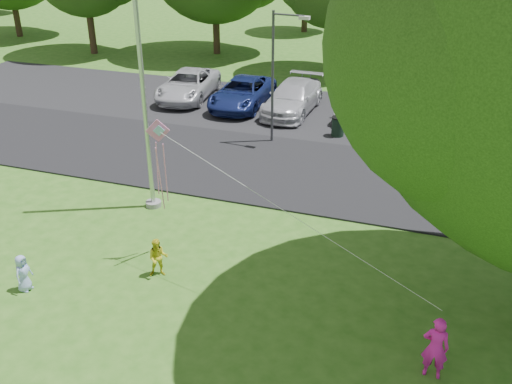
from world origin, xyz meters
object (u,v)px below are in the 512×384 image
(woman, at_px, (435,347))
(child_yellow, at_px, (158,258))
(street_lamp, at_px, (278,67))
(flagpole, at_px, (142,79))
(child_blue, at_px, (23,273))
(trash_can, at_px, (338,127))
(kite, at_px, (165,150))

(woman, relative_size, child_yellow, 1.36)
(street_lamp, distance_m, woman, 13.39)
(flagpole, distance_m, child_blue, 6.30)
(trash_can, distance_m, kite, 11.09)
(flagpole, distance_m, kite, 3.34)
(child_yellow, bearing_deg, woman, -36.14)
(flagpole, bearing_deg, kite, -52.42)
(street_lamp, xyz_separation_m, kite, (-0.20, -9.05, 0.06))
(child_blue, relative_size, kite, 0.13)
(street_lamp, relative_size, woman, 3.56)
(trash_can, distance_m, child_blue, 14.01)
(child_blue, bearing_deg, trash_can, -18.83)
(kite, bearing_deg, flagpole, 102.25)
(child_yellow, height_order, kite, kite)
(trash_can, bearing_deg, kite, -103.06)
(flagpole, relative_size, street_lamp, 1.92)
(woman, bearing_deg, child_blue, 2.21)
(trash_can, xyz_separation_m, kite, (-2.43, -10.46, 2.75))
(flagpole, height_order, kite, flagpole)
(trash_can, height_order, child_yellow, child_yellow)
(trash_can, distance_m, child_yellow, 11.58)
(child_blue, height_order, kite, kite)
(street_lamp, relative_size, trash_can, 5.95)
(flagpole, relative_size, kite, 1.34)
(street_lamp, bearing_deg, child_yellow, -86.24)
(woman, bearing_deg, kite, -17.16)
(woman, xyz_separation_m, child_blue, (-9.84, -0.26, -0.23))
(flagpole, bearing_deg, woman, -28.16)
(street_lamp, distance_m, kite, 9.05)
(street_lamp, height_order, trash_can, street_lamp)
(child_yellow, bearing_deg, street_lamp, 64.12)
(flagpole, height_order, child_yellow, flagpole)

